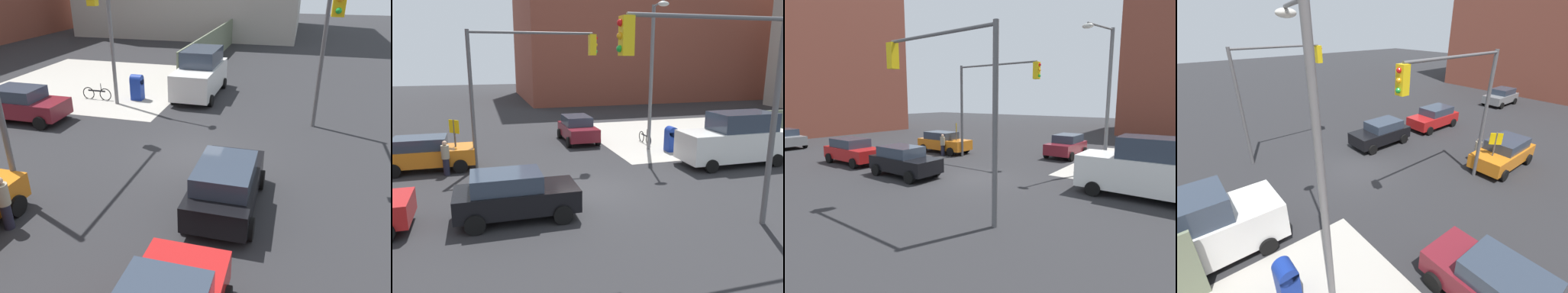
# 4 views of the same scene
# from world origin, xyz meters

# --- Properties ---
(ground_plane) EXTENTS (120.00, 120.00, 0.00)m
(ground_plane) POSITION_xyz_m (0.00, 0.00, 0.00)
(ground_plane) COLOR #28282B
(sidewalk_corner) EXTENTS (12.00, 12.00, 0.01)m
(sidewalk_corner) POSITION_xyz_m (9.00, 9.00, 0.01)
(sidewalk_corner) COLOR #ADA89E
(sidewalk_corner) RESTS_ON ground
(building_warehouse_north) EXTENTS (32.00, 18.00, 19.15)m
(building_warehouse_north) POSITION_xyz_m (17.21, 34.00, 9.58)
(building_warehouse_north) COLOR brown
(building_warehouse_north) RESTS_ON ground
(smokestack) EXTENTS (1.80, 1.80, 15.35)m
(smokestack) POSITION_xyz_m (29.21, 30.00, 7.68)
(smokestack) COLOR brown
(smokestack) RESTS_ON ground
(traffic_signal_nw_corner) EXTENTS (6.22, 0.36, 6.50)m
(traffic_signal_nw_corner) POSITION_xyz_m (-2.10, 4.50, 4.67)
(traffic_signal_nw_corner) COLOR #59595B
(traffic_signal_nw_corner) RESTS_ON ground
(traffic_signal_se_corner) EXTENTS (5.28, 0.36, 6.50)m
(traffic_signal_se_corner) POSITION_xyz_m (2.50, -4.50, 4.62)
(traffic_signal_se_corner) COLOR #59595B
(traffic_signal_se_corner) RESTS_ON ground
(street_lamp_corner) EXTENTS (0.98, 2.60, 8.00)m
(street_lamp_corner) POSITION_xyz_m (5.11, 5.44, 4.70)
(street_lamp_corner) COLOR slate
(street_lamp_corner) RESTS_ON ground
(warning_sign_two_way) EXTENTS (0.48, 0.48, 2.40)m
(warning_sign_two_way) POSITION_xyz_m (-5.40, 4.89, 1.64)
(warning_sign_two_way) COLOR #4C4C4C
(warning_sign_two_way) RESTS_ON ground
(mailbox_blue) EXTENTS (0.56, 0.64, 1.43)m
(mailbox_blue) POSITION_xyz_m (6.20, 5.00, 0.76)
(mailbox_blue) COLOR navy
(mailbox_blue) RESTS_ON ground
(sedan_black) EXTENTS (4.05, 2.02, 1.62)m
(sedan_black) POSITION_xyz_m (-3.25, -1.86, 0.84)
(sedan_black) COLOR black
(sedan_black) RESTS_ON ground
(hatchback_maroon) EXTENTS (2.02, 3.89, 1.62)m
(hatchback_maroon) POSITION_xyz_m (1.71, 8.88, 0.84)
(hatchback_maroon) COLOR maroon
(hatchback_maroon) RESTS_ON ground
(sedan_orange) EXTENTS (4.21, 2.02, 1.62)m
(sedan_orange) POSITION_xyz_m (-6.72, 4.88, 0.84)
(sedan_orange) COLOR orange
(sedan_orange) RESTS_ON ground
(van_white_delivery) EXTENTS (5.40, 2.32, 2.62)m
(van_white_delivery) POSITION_xyz_m (8.01, 1.80, 1.28)
(van_white_delivery) COLOR white
(van_white_delivery) RESTS_ON ground
(pedestrian_crossing) EXTENTS (0.36, 0.36, 1.61)m
(pedestrian_crossing) POSITION_xyz_m (-5.80, 3.80, 0.83)
(pedestrian_crossing) COLOR #9E937A
(pedestrian_crossing) RESTS_ON ground
(bicycle_leaning_on_fence) EXTENTS (0.05, 1.75, 0.97)m
(bicycle_leaning_on_fence) POSITION_xyz_m (5.60, 7.20, 0.35)
(bicycle_leaning_on_fence) COLOR black
(bicycle_leaning_on_fence) RESTS_ON ground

